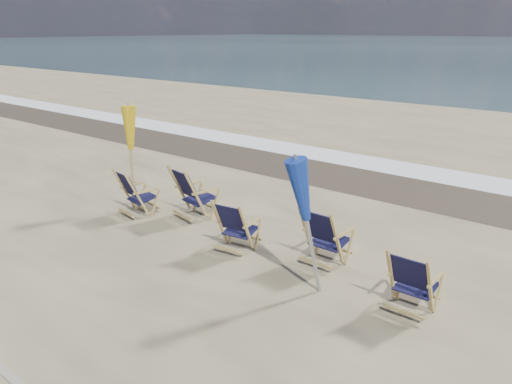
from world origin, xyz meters
TOP-DOWN VIEW (x-y plane):
  - surf_foam at (0.00, 8.30)m, footprint 200.00×1.40m
  - wet_sand_strip at (0.00, 6.80)m, footprint 200.00×2.60m
  - beach_chair_0 at (-2.40, 1.57)m, footprint 0.73×0.79m
  - beach_chair_1 at (-1.39, 2.14)m, footprint 0.82×0.88m
  - beach_chair_2 at (0.25, 1.63)m, footprint 0.68×0.74m
  - beach_chair_3 at (1.65, 2.07)m, footprint 0.65×0.73m
  - beach_chair_4 at (3.23, 1.60)m, footprint 0.58×0.66m
  - umbrella_yellow at (-3.02, 1.97)m, footprint 0.30×0.30m
  - umbrella_blue at (1.69, 1.23)m, footprint 0.30×0.30m

SIDE VIEW (x-z plane):
  - wet_sand_strip at x=0.00m, z-range 0.00..0.00m
  - surf_foam at x=0.00m, z-range 0.00..0.01m
  - beach_chair_4 at x=3.23m, z-range 0.00..0.91m
  - beach_chair_2 at x=0.25m, z-range 0.00..0.93m
  - beach_chair_0 at x=-2.40m, z-range 0.00..0.96m
  - beach_chair_3 at x=1.65m, z-range 0.00..0.99m
  - beach_chair_1 at x=-1.39m, z-range 0.00..1.06m
  - umbrella_blue at x=1.69m, z-range 0.47..2.45m
  - umbrella_yellow at x=-3.02m, z-range 0.51..2.57m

